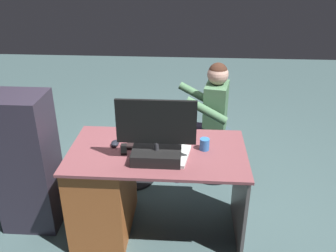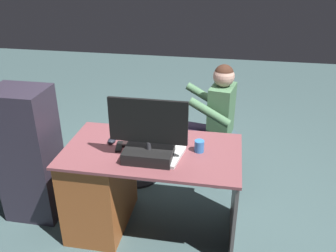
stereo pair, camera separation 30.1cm
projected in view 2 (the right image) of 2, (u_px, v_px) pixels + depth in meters
The scene contains 13 objects.
ground_plane at pixel (161, 204), 3.30m from camera, with size 10.00×10.00×0.00m, color #3E5657.
desk at pixel (111, 184), 2.90m from camera, with size 1.33×0.74×0.75m.
monitor at pixel (148, 141), 2.51m from camera, with size 0.55×0.24×0.46m.
keyboard at pixel (150, 144), 2.75m from camera, with size 0.42×0.14×0.02m, color black.
computer_mouse at pixel (112, 140), 2.78m from camera, with size 0.06×0.10×0.04m, color black.
cup at pixel (199, 146), 2.65m from camera, with size 0.07×0.07×0.09m, color #3372BF.
tv_remote at pixel (119, 147), 2.72m from camera, with size 0.04×0.15×0.02m, color black.
notebook_binder at pixel (166, 155), 2.60m from camera, with size 0.22×0.30×0.02m, color silver.
office_chair_teddy at pixel (136, 152), 3.57m from camera, with size 0.44×0.44×0.48m.
teddy_bear at pixel (135, 120), 3.43m from camera, with size 0.23×0.23×0.33m.
visitor_chair at pixel (218, 152), 3.58m from camera, with size 0.45×0.45×0.48m.
person at pixel (212, 114), 3.39m from camera, with size 0.57×0.54×1.18m.
equipment_rack at pixel (29, 155), 2.96m from camera, with size 0.44×0.36×1.15m, color #2D2735.
Camera 2 is at (-0.53, 2.59, 2.10)m, focal length 38.46 mm.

